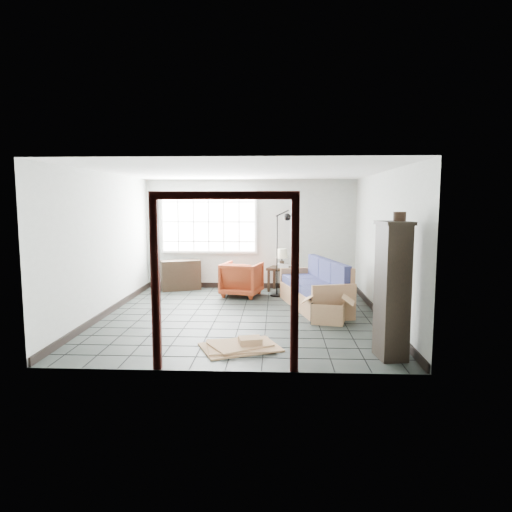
{
  "coord_description": "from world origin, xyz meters",
  "views": [
    {
      "loc": [
        0.63,
        -8.13,
        2.07
      ],
      "look_at": [
        0.24,
        0.3,
        1.07
      ],
      "focal_mm": 32.0,
      "sensor_mm": 36.0,
      "label": 1
    }
  ],
  "objects_px": {
    "armchair": "(242,277)",
    "side_table": "(280,271)",
    "tall_shelf": "(392,290)",
    "futon_sofa": "(317,290)"
  },
  "relations": [
    {
      "from": "armchair",
      "to": "tall_shelf",
      "type": "relative_size",
      "value": 0.45
    },
    {
      "from": "armchair",
      "to": "side_table",
      "type": "xyz_separation_m",
      "value": [
        0.84,
        0.61,
        0.05
      ]
    },
    {
      "from": "side_table",
      "to": "tall_shelf",
      "type": "xyz_separation_m",
      "value": [
        1.45,
        -4.56,
        0.47
      ]
    },
    {
      "from": "futon_sofa",
      "to": "tall_shelf",
      "type": "xyz_separation_m",
      "value": [
        0.72,
        -2.89,
        0.58
      ]
    },
    {
      "from": "futon_sofa",
      "to": "armchair",
      "type": "relative_size",
      "value": 2.75
    },
    {
      "from": "futon_sofa",
      "to": "tall_shelf",
      "type": "relative_size",
      "value": 1.25
    },
    {
      "from": "side_table",
      "to": "tall_shelf",
      "type": "height_order",
      "value": "tall_shelf"
    },
    {
      "from": "futon_sofa",
      "to": "side_table",
      "type": "relative_size",
      "value": 3.55
    },
    {
      "from": "armchair",
      "to": "side_table",
      "type": "bearing_deg",
      "value": -130.32
    },
    {
      "from": "futon_sofa",
      "to": "armchair",
      "type": "xyz_separation_m",
      "value": [
        -1.57,
        1.07,
        0.07
      ]
    }
  ]
}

